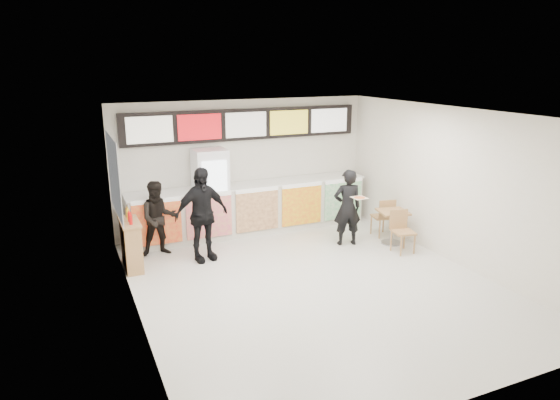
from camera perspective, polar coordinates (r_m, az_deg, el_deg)
floor at (r=8.97m, az=3.89°, el=-9.60°), size 7.00×7.00×0.00m
ceiling at (r=8.17m, az=4.28°, el=9.82°), size 7.00×7.00×0.00m
wall_back at (r=11.57m, az=-4.06°, el=3.99°), size 6.00×0.00×6.00m
wall_left at (r=7.58m, az=-16.45°, el=-2.85°), size 0.00×7.00×7.00m
wall_right at (r=10.17m, az=19.21°, el=1.54°), size 0.00×7.00×7.00m
service_counter at (r=11.42m, az=-3.27°, el=-0.95°), size 5.56×0.77×1.14m
menu_board at (r=11.33m, az=-4.00°, el=8.62°), size 5.50×0.14×0.70m
drinks_fridge at (r=11.04m, az=-7.88°, el=0.66°), size 0.70×0.67×2.00m
mirror_panel at (r=9.87m, az=-18.47°, el=2.70°), size 0.01×2.00×1.50m
customer_main at (r=10.67m, az=7.69°, el=-0.85°), size 0.68×0.52×1.65m
customer_left at (r=10.31m, az=-13.71°, el=-2.07°), size 0.77×0.61×1.54m
customer_mid at (r=9.82m, az=-8.95°, el=-1.66°), size 1.16×0.65×1.88m
pizza_slice at (r=10.21m, az=9.07°, el=0.30°), size 0.36×0.36×0.02m
cafe_table at (r=10.97m, az=12.72°, el=-2.35°), size 0.70×1.54×0.87m
condiment_ledge at (r=9.84m, az=-16.62°, el=-4.88°), size 0.34×0.85×1.13m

